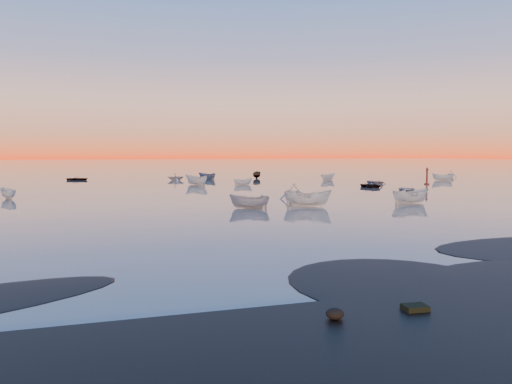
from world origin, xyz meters
name	(u,v)px	position (x,y,z in m)	size (l,w,h in m)	color
ground	(178,174)	(0.00, 100.00, 0.00)	(600.00, 600.00, 0.00)	slate
moored_fleet	(226,187)	(0.00, 53.00, 0.00)	(124.00, 58.00, 1.20)	silver
boat_near_center	(410,203)	(12.09, 24.77, 0.00)	(4.23, 1.79, 1.46)	silver
boat_near_right	(294,199)	(2.70, 32.79, 0.00)	(3.70, 1.66, 1.29)	silver
channel_marker	(427,177)	(32.61, 50.11, 1.14)	(0.81, 0.81, 2.89)	#45130E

